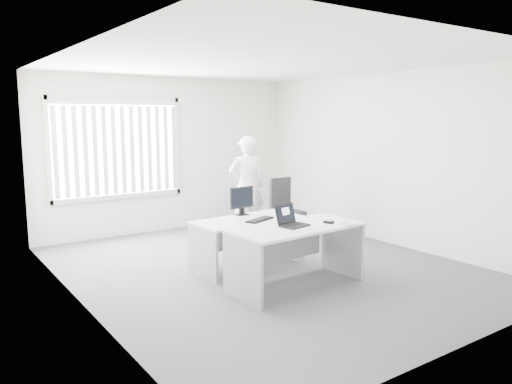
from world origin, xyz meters
TOP-DOWN VIEW (x-y plane):
  - ground at (0.00, 0.00)m, footprint 6.00×6.00m
  - wall_back at (0.00, 3.00)m, footprint 5.00×0.02m
  - wall_front at (0.00, -3.00)m, footprint 5.00×0.02m
  - wall_left at (-2.50, 0.00)m, footprint 0.02×6.00m
  - wall_right at (2.50, 0.00)m, footprint 0.02×6.00m
  - ceiling at (0.00, 0.00)m, footprint 5.00×6.00m
  - window at (-1.00, 2.96)m, footprint 2.32×0.06m
  - blinds at (-1.00, 2.90)m, footprint 2.20×0.10m
  - desk_near at (-0.15, -0.85)m, footprint 1.72×0.86m
  - desk_far at (-0.20, 0.14)m, footprint 1.57×0.81m
  - office_chair at (1.28, 1.15)m, footprint 0.63×0.63m
  - person at (0.83, 1.69)m, footprint 0.74×0.59m
  - laptop at (-0.18, -0.85)m, footprint 0.39×0.36m
  - paper_sheet at (0.18, -0.91)m, footprint 0.35×0.27m
  - mouse at (0.27, -0.97)m, footprint 0.11×0.13m
  - booklet at (0.42, -1.14)m, footprint 0.20×0.23m
  - keyboard at (-0.13, -0.05)m, footprint 0.50×0.32m
  - monitor at (-0.12, 0.41)m, footprint 0.42×0.16m

SIDE VIEW (x-z plane):
  - ground at x=0.00m, z-range 0.00..0.00m
  - office_chair at x=1.28m, z-range -0.20..0.85m
  - desk_far at x=-0.20m, z-range 0.15..0.85m
  - desk_near at x=-0.15m, z-range 0.17..0.94m
  - keyboard at x=-0.13m, z-range 0.70..0.72m
  - paper_sheet at x=0.18m, z-range 0.77..0.77m
  - booklet at x=0.42m, z-range 0.77..0.78m
  - mouse at x=0.27m, z-range 0.77..0.82m
  - person at x=0.83m, z-range 0.00..1.77m
  - laptop at x=-0.18m, z-range 0.77..1.03m
  - monitor at x=-0.12m, z-range 0.70..1.10m
  - wall_back at x=0.00m, z-range 0.00..2.80m
  - wall_front at x=0.00m, z-range 0.00..2.80m
  - wall_left at x=-2.50m, z-range 0.00..2.80m
  - wall_right at x=2.50m, z-range 0.00..2.80m
  - blinds at x=-1.00m, z-range 0.77..2.27m
  - window at x=-1.00m, z-range 0.67..2.43m
  - ceiling at x=0.00m, z-range 2.79..2.81m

